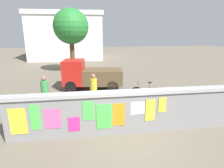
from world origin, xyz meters
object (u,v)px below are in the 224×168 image
object	(u,v)px
motorcycle	(136,106)
person_walking	(45,90)
person_bystander	(93,87)
tree_roadside	(71,27)
bicycle_far	(146,92)
auto_rickshaw_truck	(90,75)
bicycle_near	(80,113)

from	to	relation	value
motorcycle	person_walking	size ratio (longest dim) A/B	1.17
person_bystander	tree_roadside	size ratio (longest dim) A/B	0.30
bicycle_far	tree_roadside	distance (m)	9.18
bicycle_far	person_bystander	size ratio (longest dim) A/B	1.02
tree_roadside	person_walking	bearing A→B (deg)	-96.15
auto_rickshaw_truck	person_walking	distance (m)	3.72
bicycle_near	person_bystander	xyz separation A→B (m)	(0.65, 1.59, 0.62)
motorcycle	bicycle_near	distance (m)	2.37
auto_rickshaw_truck	bicycle_near	bearing A→B (deg)	-97.50
motorcycle	tree_roadside	xyz separation A→B (m)	(-3.06, 9.43, 3.42)
person_walking	bicycle_far	bearing A→B (deg)	8.33
auto_rickshaw_truck	person_walking	world-z (taller)	auto_rickshaw_truck
auto_rickshaw_truck	motorcycle	world-z (taller)	auto_rickshaw_truck
motorcycle	person_bystander	bearing A→B (deg)	139.88
person_bystander	bicycle_far	bearing A→B (deg)	12.25
person_walking	tree_roadside	distance (m)	8.65
auto_rickshaw_truck	bicycle_near	xyz separation A→B (m)	(-0.59, -4.49, -0.54)
bicycle_far	auto_rickshaw_truck	bearing A→B (deg)	142.07
motorcycle	person_bystander	world-z (taller)	person_bystander
bicycle_near	person_bystander	size ratio (longest dim) A/B	1.06
motorcycle	bicycle_far	distance (m)	2.37
motorcycle	bicycle_far	xyz separation A→B (m)	(1.16, 2.07, -0.10)
auto_rickshaw_truck	person_bystander	size ratio (longest dim) A/B	2.33
person_walking	person_bystander	bearing A→B (deg)	3.13
bicycle_near	tree_roadside	size ratio (longest dim) A/B	0.32
person_walking	motorcycle	bearing A→B (deg)	-18.57
person_walking	tree_roadside	bearing A→B (deg)	83.85
auto_rickshaw_truck	motorcycle	bearing A→B (deg)	-67.84
person_bystander	bicycle_near	bearing A→B (deg)	-112.29
motorcycle	person_walking	xyz separation A→B (m)	(-3.93, 1.32, 0.52)
auto_rickshaw_truck	motorcycle	distance (m)	4.71
auto_rickshaw_truck	bicycle_near	size ratio (longest dim) A/B	2.21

